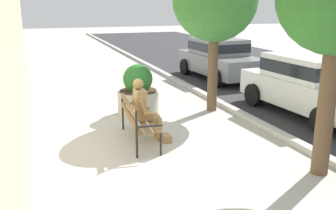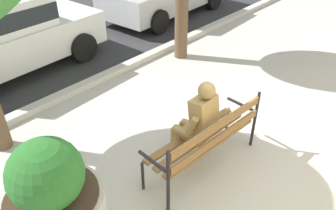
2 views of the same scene
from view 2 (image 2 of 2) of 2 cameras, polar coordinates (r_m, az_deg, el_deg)
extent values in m
plane|color=#ADA8A0|center=(4.98, 4.98, -9.23)|extent=(80.00, 80.00, 0.00)
cube|color=#B2AFA8|center=(6.71, -15.04, 2.73)|extent=(60.00, 0.20, 0.12)
cube|color=brown|center=(4.54, 7.30, -6.86)|extent=(1.70, 0.24, 0.04)
cube|color=brown|center=(4.63, 5.59, -5.84)|extent=(1.70, 0.24, 0.04)
cube|color=brown|center=(4.72, 3.94, -4.85)|extent=(1.70, 0.24, 0.04)
cube|color=brown|center=(4.39, 8.36, -5.71)|extent=(1.70, 0.17, 0.11)
cube|color=brown|center=(4.26, 8.60, -3.42)|extent=(1.70, 0.17, 0.11)
cylinder|color=black|center=(4.42, -4.30, -11.96)|extent=(0.04, 0.04, 0.45)
cylinder|color=black|center=(4.00, 0.02, -12.95)|extent=(0.04, 0.04, 0.95)
cube|color=black|center=(4.04, -2.67, -9.52)|extent=(0.07, 0.48, 0.03)
cylinder|color=black|center=(5.42, 10.03, -2.54)|extent=(0.04, 0.04, 0.45)
cylinder|color=black|center=(5.08, 14.48, -2.48)|extent=(0.04, 0.04, 0.95)
cube|color=black|center=(5.11, 12.22, 0.10)|extent=(0.07, 0.48, 0.03)
cube|color=olive|center=(4.57, 4.92, -4.58)|extent=(0.34, 0.32, 0.16)
cube|color=olive|center=(4.33, 6.16, -1.79)|extent=(0.36, 0.29, 0.55)
sphere|color=olive|center=(4.12, 6.59, 2.46)|extent=(0.22, 0.22, 0.22)
cylinder|color=olive|center=(4.23, 4.13, -3.54)|extent=(0.09, 0.18, 0.29)
cylinder|color=olive|center=(4.39, 2.52, -4.64)|extent=(0.08, 0.27, 0.10)
cylinder|color=olive|center=(4.52, 7.58, -1.00)|extent=(0.09, 0.18, 0.29)
cylinder|color=olive|center=(4.69, 6.10, -2.01)|extent=(0.08, 0.27, 0.10)
cylinder|color=olive|center=(4.61, 2.82, -4.79)|extent=(0.13, 0.36, 0.14)
cylinder|color=olive|center=(4.86, 1.08, -6.41)|extent=(0.11, 0.11, 0.50)
cube|color=olive|center=(5.03, 0.54, -7.99)|extent=(0.11, 0.24, 0.07)
cylinder|color=olive|center=(4.72, 4.21, -3.76)|extent=(0.13, 0.36, 0.14)
cylinder|color=olive|center=(4.97, 2.44, -5.40)|extent=(0.11, 0.11, 0.50)
cube|color=olive|center=(5.14, 1.87, -6.99)|extent=(0.11, 0.24, 0.07)
cube|color=olive|center=(5.21, 2.46, -5.72)|extent=(0.28, 0.18, 0.16)
cylinder|color=#38281C|center=(3.83, -19.09, -14.36)|extent=(0.98, 0.98, 0.03)
sphere|color=#235B23|center=(3.61, -20.01, -10.99)|extent=(0.77, 0.77, 0.77)
cylinder|color=brown|center=(7.47, 2.34, 16.44)|extent=(0.29, 0.29, 2.35)
cube|color=silver|center=(7.75, -26.27, 9.19)|extent=(4.18, 1.90, 0.70)
cylinder|color=black|center=(9.12, -21.08, 11.81)|extent=(0.65, 0.25, 0.64)
cylinder|color=black|center=(7.78, -14.23, 9.43)|extent=(0.65, 0.25, 0.64)
cylinder|color=black|center=(10.21, -9.21, 15.79)|extent=(0.65, 0.25, 0.64)
cylinder|color=black|center=(9.08, -1.62, 13.93)|extent=(0.65, 0.25, 0.64)
camera|label=1|loc=(10.33, 45.72, 21.87)|focal=40.18mm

